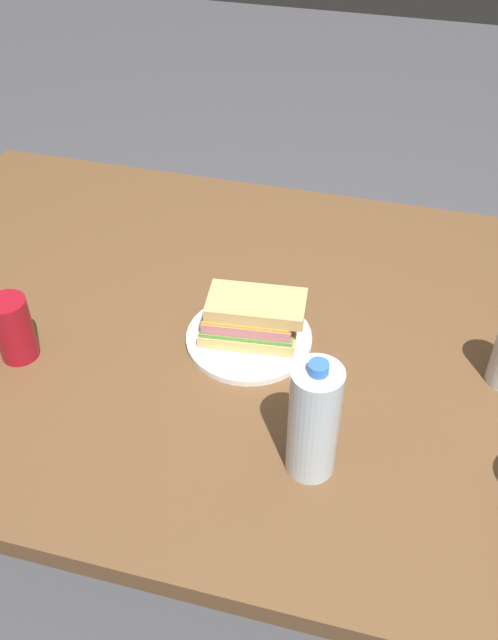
% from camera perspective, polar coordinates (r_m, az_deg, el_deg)
% --- Properties ---
extents(ground_plane, '(8.00, 8.00, 0.00)m').
position_cam_1_polar(ground_plane, '(1.84, 2.53, -18.06)').
color(ground_plane, '#4C4C51').
extents(dining_table, '(1.71, 1.00, 0.72)m').
position_cam_1_polar(dining_table, '(1.32, 3.35, -3.91)').
color(dining_table, brown).
rests_on(dining_table, ground_plane).
extents(paper_plate, '(0.23, 0.23, 0.01)m').
position_cam_1_polar(paper_plate, '(1.25, -0.00, -1.50)').
color(paper_plate, white).
rests_on(paper_plate, dining_table).
extents(sandwich, '(0.19, 0.11, 0.08)m').
position_cam_1_polar(sandwich, '(1.22, 0.19, 0.14)').
color(sandwich, '#DBB26B').
rests_on(sandwich, paper_plate).
extents(soda_can_red, '(0.07, 0.07, 0.12)m').
position_cam_1_polar(soda_can_red, '(1.26, -18.67, -0.67)').
color(soda_can_red, maroon).
rests_on(soda_can_red, dining_table).
extents(water_bottle_tall, '(0.07, 0.07, 0.22)m').
position_cam_1_polar(water_bottle_tall, '(1.00, 5.29, -8.23)').
color(water_bottle_tall, silver).
rests_on(water_bottle_tall, dining_table).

